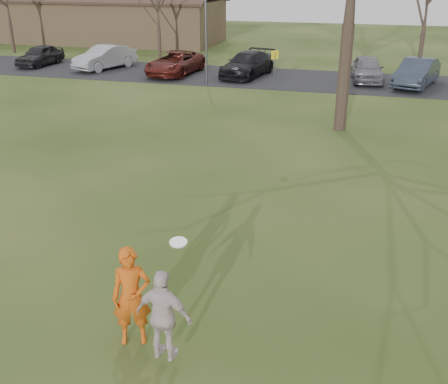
% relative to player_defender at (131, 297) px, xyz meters
% --- Properties ---
extents(ground, '(120.00, 120.00, 0.00)m').
position_rel_player_defender_xyz_m(ground, '(0.70, -0.38, -0.94)').
color(ground, '#1E380F').
rests_on(ground, ground).
extents(parking_strip, '(62.00, 6.50, 0.04)m').
position_rel_player_defender_xyz_m(parking_strip, '(0.70, 24.62, -0.92)').
color(parking_strip, black).
rests_on(parking_strip, ground).
extents(player_defender, '(0.80, 0.67, 1.87)m').
position_rel_player_defender_xyz_m(player_defender, '(0.00, 0.00, 0.00)').
color(player_defender, '#C54F10').
rests_on(player_defender, ground).
extents(car_0, '(1.80, 4.01, 1.34)m').
position_rel_player_defender_xyz_m(car_0, '(-17.86, 24.86, -0.23)').
color(car_0, black).
rests_on(car_0, parking_strip).
extents(car_1, '(2.99, 4.77, 1.48)m').
position_rel_player_defender_xyz_m(car_1, '(-13.01, 24.79, -0.15)').
color(car_1, '#97979C').
rests_on(car_1, parking_strip).
extents(car_2, '(2.73, 5.18, 1.39)m').
position_rel_player_defender_xyz_m(car_2, '(-7.96, 24.17, -0.20)').
color(car_2, '#501813').
rests_on(car_2, parking_strip).
extents(car_3, '(2.94, 5.23, 1.43)m').
position_rel_player_defender_xyz_m(car_3, '(-3.50, 24.73, -0.18)').
color(car_3, black).
rests_on(car_3, parking_strip).
extents(car_4, '(2.11, 4.34, 1.43)m').
position_rel_player_defender_xyz_m(car_4, '(3.55, 25.05, -0.18)').
color(car_4, slate).
rests_on(car_4, parking_strip).
extents(car_5, '(2.88, 4.84, 1.51)m').
position_rel_player_defender_xyz_m(car_5, '(6.24, 24.25, -0.14)').
color(car_5, '#2B3341').
rests_on(car_5, parking_strip).
extents(catching_play, '(1.00, 0.49, 2.25)m').
position_rel_player_defender_xyz_m(catching_play, '(0.80, -0.50, 0.10)').
color(catching_play, beige).
rests_on(catching_play, ground).
extents(building, '(20.60, 8.50, 5.14)m').
position_rel_player_defender_xyz_m(building, '(-19.30, 37.62, 1.00)').
color(building, '#8C6D4C').
rests_on(building, ground).
extents(lamp_post, '(0.34, 0.34, 6.27)m').
position_rel_player_defender_xyz_m(lamp_post, '(-5.30, 22.12, 3.03)').
color(lamp_post, '#47474C').
rests_on(lamp_post, ground).
extents(sign_yellow, '(0.35, 0.35, 2.08)m').
position_rel_player_defender_xyz_m(sign_yellow, '(-1.30, 21.62, 0.51)').
color(sign_yellow, '#47474C').
rests_on(sign_yellow, ground).
extents(small_tree_row, '(55.00, 5.90, 8.50)m').
position_rel_player_defender_xyz_m(small_tree_row, '(5.08, 29.68, 2.96)').
color(small_tree_row, '#352821').
rests_on(small_tree_row, ground).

